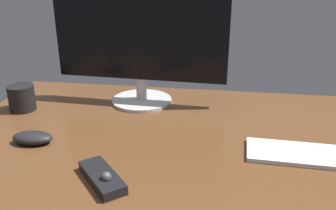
# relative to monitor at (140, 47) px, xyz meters

# --- Properties ---
(desk) EXTENTS (1.40, 0.84, 0.02)m
(desk) POSITION_rel_monitor_xyz_m (0.19, -0.25, -0.21)
(desk) COLOR brown
(desk) RESTS_ON ground
(monitor) EXTENTS (0.61, 0.22, 0.37)m
(monitor) POSITION_rel_monitor_xyz_m (0.00, 0.00, 0.00)
(monitor) COLOR silver
(monitor) RESTS_ON desk
(keyboard) EXTENTS (0.42, 0.14, 0.01)m
(keyboard) POSITION_rel_monitor_xyz_m (0.57, -0.33, -0.20)
(keyboard) COLOR silver
(keyboard) RESTS_ON desk
(computer_mouse) EXTENTS (0.12, 0.07, 0.03)m
(computer_mouse) POSITION_rel_monitor_xyz_m (-0.24, -0.36, -0.19)
(computer_mouse) COLOR black
(computer_mouse) RESTS_ON desk
(media_remote) EXTENTS (0.15, 0.16, 0.04)m
(media_remote) POSITION_rel_monitor_xyz_m (0.02, -0.52, -0.19)
(media_remote) COLOR black
(media_remote) RESTS_ON desk
(coffee_mug) EXTENTS (0.09, 0.09, 0.09)m
(coffee_mug) POSITION_rel_monitor_xyz_m (-0.39, -0.14, -0.16)
(coffee_mug) COLOR black
(coffee_mug) RESTS_ON desk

